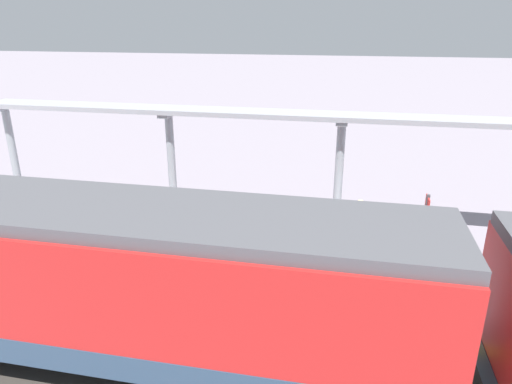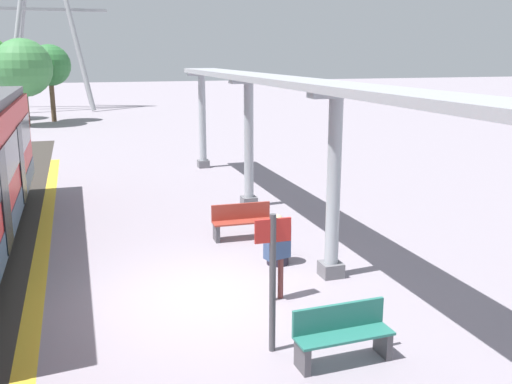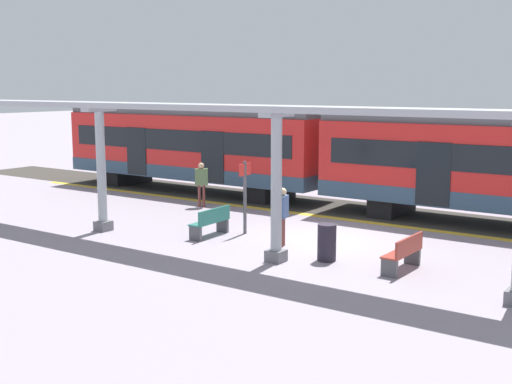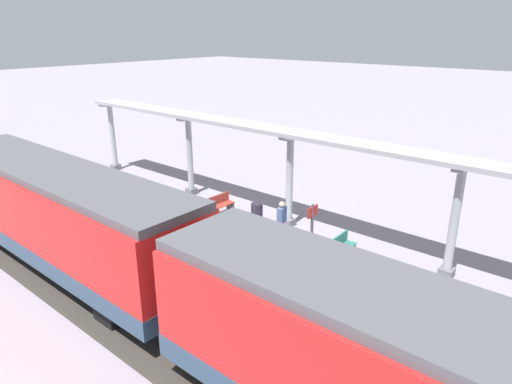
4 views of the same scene
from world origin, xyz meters
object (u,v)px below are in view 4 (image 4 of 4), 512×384
Objects in this scene: canopy_pillar_fourth at (190,156)px; passenger_waiting_near_edge at (385,319)px; train_far_carriage at (59,215)px; bench_near_end at (218,205)px; trash_bin at (257,214)px; platform_info_sign at (312,229)px; bench_mid_platform at (339,248)px; canopy_pillar_third at (290,181)px; canopy_pillar_second at (454,223)px; canopy_pillar_fifth at (113,137)px; passenger_by_the_benches at (282,217)px.

passenger_waiting_near_edge is (-4.87, -12.31, -0.89)m from canopy_pillar_fourth.
train_far_carriage is 8.17× the size of bench_near_end.
train_far_carriage is 12.99× the size of trash_bin.
bench_mid_platform is at bearing -33.29° from platform_info_sign.
canopy_pillar_third is at bearing -90.00° from canopy_pillar_fourth.
canopy_pillar_fifth is (0.00, 18.63, 0.00)m from canopy_pillar_second.
passenger_waiting_near_edge is at bearing -179.02° from canopy_pillar_second.
trash_bin is at bearing 128.38° from canopy_pillar_third.
bench_mid_platform is at bearing -47.79° from train_far_carriage.
passenger_by_the_benches is (-1.45, -6.60, -0.88)m from canopy_pillar_fourth.
platform_info_sign is (-1.35, -3.54, 0.85)m from trash_bin.
canopy_pillar_third is 1.72× the size of platform_info_sign.
canopy_pillar_fourth is 2.29× the size of passenger_by_the_benches.
bench_near_end is at bearing -7.29° from train_far_carriage.
bench_near_end is (6.52, -0.83, -1.39)m from train_far_carriage.
bench_near_end is (-1.04, -2.86, -1.47)m from canopy_pillar_fourth.
canopy_pillar_fifth is 2.29× the size of passenger_by_the_benches.
train_far_carriage is at bearing 172.71° from bench_near_end.
passenger_by_the_benches is at bearing 68.34° from platform_info_sign.
canopy_pillar_third is (7.57, -3.84, 0.09)m from train_far_carriage.
canopy_pillar_fourth reaches higher than passenger_by_the_benches.
canopy_pillar_second is at bearing -90.00° from canopy_pillar_third.
canopy_pillar_fifth is at bearing 48.08° from train_far_carriage.
train_far_carriage is at bearing -131.92° from canopy_pillar_fifth.
bench_near_end is 10.21m from passenger_waiting_near_edge.
canopy_pillar_fourth is 8.68m from platform_info_sign.
passenger_waiting_near_edge is 0.99× the size of passenger_by_the_benches.
train_far_carriage is 8.49m from canopy_pillar_third.
bench_near_end is 1.00× the size of bench_mid_platform.
bench_near_end and bench_mid_platform have the same top height.
platform_info_sign is (-2.16, -8.39, -0.59)m from canopy_pillar_fourth.
train_far_carriage is 3.27× the size of canopy_pillar_second.
passenger_waiting_near_edge is at bearing -75.31° from train_far_carriage.
bench_near_end is at bearing 96.80° from trash_bin.
train_far_carriage is at bearing 126.56° from canopy_pillar_second.
canopy_pillar_third is 2.29× the size of passenger_by_the_benches.
train_far_carriage reaches higher than passenger_by_the_benches.
bench_near_end is at bearing -110.03° from canopy_pillar_fourth.
canopy_pillar_fourth and canopy_pillar_fifth have the same top height.
passenger_waiting_near_edge is (-2.71, -3.92, -0.30)m from platform_info_sign.
trash_bin is 0.43× the size of platform_info_sign.
canopy_pillar_second is 3.79m from bench_mid_platform.
passenger_waiting_near_edge is (-4.87, -6.45, -0.89)m from canopy_pillar_third.
canopy_pillar_third is 1.94m from trash_bin.
platform_info_sign is (-2.16, -2.52, -0.59)m from canopy_pillar_third.
canopy_pillar_third is at bearing -26.90° from train_far_carriage.
canopy_pillar_third is 1.00× the size of canopy_pillar_fourth.
bench_mid_platform is at bearing -94.70° from canopy_pillar_fifth.
canopy_pillar_fifth reaches higher than platform_info_sign.
canopy_pillar_fifth reaches higher than bench_mid_platform.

